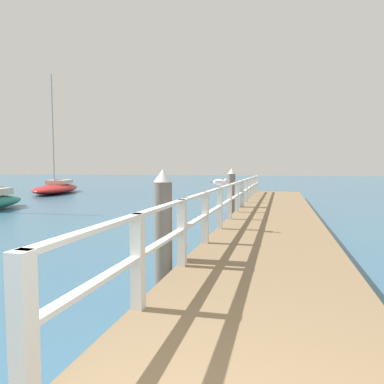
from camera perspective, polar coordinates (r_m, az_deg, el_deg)
name	(u,v)px	position (r m, az deg, el deg)	size (l,w,h in m)	color
pier_deck	(274,219)	(10.90, 13.87, -4.59)	(2.54, 20.15, 0.39)	#846B4C
pier_railing	(237,193)	(10.90, 7.69, -0.25)	(0.12, 18.67, 0.98)	silver
dock_piling_near	(163,227)	(5.24, -4.96, -5.94)	(0.29, 0.29, 1.81)	#6B6056
dock_piling_far	(231,193)	(12.35, 6.78, -0.13)	(0.29, 0.29, 1.81)	#6B6056
seagull_foreground	(219,182)	(7.67, 4.68, 1.74)	(0.47, 0.22, 0.21)	white
boat_1	(56,188)	(26.03, -22.23, 0.68)	(4.24, 6.92, 8.36)	red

